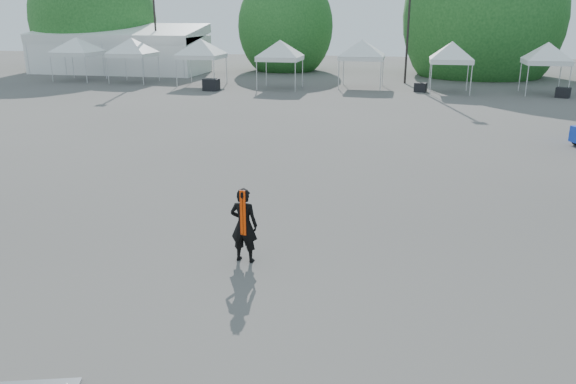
# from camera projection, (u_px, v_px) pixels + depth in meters

# --- Properties ---
(ground) EXTENTS (120.00, 120.00, 0.00)m
(ground) POSITION_uv_depth(u_px,v_px,m) (259.00, 235.00, 13.42)
(ground) COLOR #474442
(ground) RESTS_ON ground
(marquee) EXTENTS (15.00, 6.25, 4.23)m
(marquee) POSITION_uv_depth(u_px,v_px,m) (120.00, 50.00, 49.80)
(marquee) COLOR white
(marquee) RESTS_ON ground
(light_pole_west) EXTENTS (0.60, 0.25, 10.30)m
(light_pole_west) POSITION_uv_depth(u_px,v_px,m) (154.00, 5.00, 46.92)
(light_pole_west) COLOR black
(light_pole_west) RESTS_ON ground
(light_pole_east) EXTENTS (0.60, 0.25, 9.80)m
(light_pole_east) POSITION_uv_depth(u_px,v_px,m) (409.00, 7.00, 40.98)
(light_pole_east) COLOR black
(light_pole_east) RESTS_ON ground
(tree_far_w) EXTENTS (4.80, 4.80, 7.30)m
(tree_far_w) POSITION_uv_depth(u_px,v_px,m) (94.00, 19.00, 52.61)
(tree_far_w) COLOR #382314
(tree_far_w) RESTS_ON ground
(tree_mid_w) EXTENTS (4.16, 4.16, 6.33)m
(tree_mid_w) POSITION_uv_depth(u_px,v_px,m) (286.00, 27.00, 51.09)
(tree_mid_w) COLOR #382314
(tree_mid_w) RESTS_ON ground
(tree_mid_e) EXTENTS (5.12, 5.12, 7.79)m
(tree_mid_e) POSITION_uv_depth(u_px,v_px,m) (483.00, 16.00, 46.52)
(tree_mid_e) COLOR #382314
(tree_mid_e) RESTS_ON ground
(tent_a) EXTENTS (4.42, 4.42, 3.88)m
(tent_a) POSITION_uv_depth(u_px,v_px,m) (76.00, 41.00, 43.58)
(tent_a) COLOR silver
(tent_a) RESTS_ON ground
(tent_b) EXTENTS (4.26, 4.26, 3.88)m
(tent_b) POSITION_uv_depth(u_px,v_px,m) (132.00, 41.00, 42.30)
(tent_b) COLOR silver
(tent_b) RESTS_ON ground
(tent_c) EXTENTS (4.30, 4.30, 3.88)m
(tent_c) POSITION_uv_depth(u_px,v_px,m) (201.00, 43.00, 40.64)
(tent_c) COLOR silver
(tent_c) RESTS_ON ground
(tent_d) EXTENTS (4.10, 4.10, 3.88)m
(tent_d) POSITION_uv_depth(u_px,v_px,m) (280.00, 44.00, 38.79)
(tent_d) COLOR silver
(tent_d) RESTS_ON ground
(tent_e) EXTENTS (4.38, 4.38, 3.88)m
(tent_e) POSITION_uv_depth(u_px,v_px,m) (362.00, 43.00, 39.50)
(tent_e) COLOR silver
(tent_e) RESTS_ON ground
(tent_f) EXTENTS (3.84, 3.84, 3.88)m
(tent_f) POSITION_uv_depth(u_px,v_px,m) (452.00, 46.00, 36.77)
(tent_f) COLOR silver
(tent_f) RESTS_ON ground
(tent_g) EXTENTS (3.83, 3.83, 3.88)m
(tent_g) POSITION_uv_depth(u_px,v_px,m) (548.00, 46.00, 35.92)
(tent_g) COLOR silver
(tent_g) RESTS_ON ground
(man) EXTENTS (0.63, 0.44, 1.63)m
(man) POSITION_uv_depth(u_px,v_px,m) (244.00, 225.00, 11.81)
(man) COLOR black
(man) RESTS_ON ground
(crate_west) EXTENTS (1.06, 0.84, 0.80)m
(crate_west) POSITION_uv_depth(u_px,v_px,m) (211.00, 85.00, 38.50)
(crate_west) COLOR black
(crate_west) RESTS_ON ground
(crate_mid) EXTENTS (0.90, 0.77, 0.61)m
(crate_mid) POSITION_uv_depth(u_px,v_px,m) (420.00, 87.00, 37.93)
(crate_mid) COLOR black
(crate_mid) RESTS_ON ground
(crate_east) EXTENTS (1.00, 0.91, 0.64)m
(crate_east) POSITION_uv_depth(u_px,v_px,m) (563.00, 93.00, 35.30)
(crate_east) COLOR black
(crate_east) RESTS_ON ground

